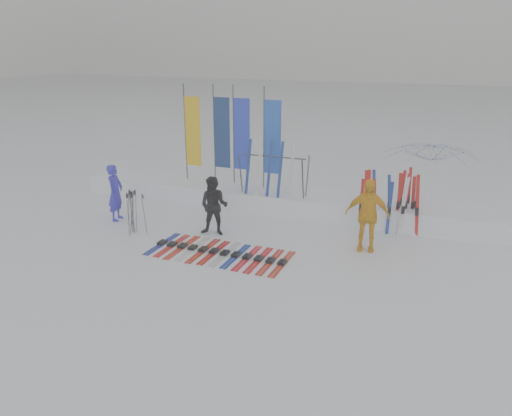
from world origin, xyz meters
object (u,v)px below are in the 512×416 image
at_px(person_blue, 115,193).
at_px(person_black, 214,206).
at_px(person_yellow, 367,215).
at_px(tent_canopy, 428,183).
at_px(ski_rack, 274,169).
at_px(ski_row, 219,252).

distance_m(person_blue, person_black, 3.24).
bearing_deg(person_yellow, person_blue, 176.02).
height_order(tent_canopy, ski_rack, tent_canopy).
distance_m(person_blue, ski_rack, 4.78).
relative_size(person_blue, person_black, 1.03).
xyz_separation_m(person_blue, ski_rack, (4.10, 2.39, 0.54)).
bearing_deg(person_black, person_yellow, -3.27).
xyz_separation_m(ski_row, ski_rack, (0.15, 3.55, 1.35)).
height_order(person_yellow, ski_rack, person_yellow).
relative_size(person_black, ski_rack, 0.80).
height_order(person_yellow, ski_row, person_yellow).
height_order(person_blue, person_black, person_blue).
distance_m(person_yellow, tent_canopy, 2.87).
distance_m(tent_canopy, ski_rack, 4.49).
bearing_deg(person_black, person_blue, 170.28).
bearing_deg(ski_row, person_blue, 163.73).
xyz_separation_m(tent_canopy, ski_rack, (-4.44, -0.68, 0.15)).
relative_size(tent_canopy, ski_row, 0.78).
distance_m(person_yellow, ski_rack, 3.74).
xyz_separation_m(tent_canopy, ski_row, (-4.59, -4.23, -1.20)).
height_order(person_black, ski_row, person_black).
bearing_deg(person_blue, person_black, -101.16).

